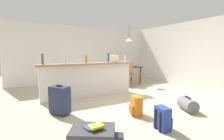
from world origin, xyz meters
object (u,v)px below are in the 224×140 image
(suitcase_flat_charcoal, at_px, (93,135))
(suitcase_upright_navy, at_px, (60,100))
(bottle_amber, at_px, (86,59))
(bottle_white, at_px, (125,58))
(pendant_lamp, at_px, (129,40))
(book_stack, at_px, (94,127))
(dining_chair_near_partition, at_px, (132,73))
(duffel_bag_grey, at_px, (188,104))
(bottle_clear, at_px, (66,60))
(bottle_blue, at_px, (109,58))
(dining_table, at_px, (126,69))
(backpack_orange, at_px, (136,106))
(grocery_bag, at_px, (114,59))
(bottle_green, at_px, (43,59))
(backpack_blue, at_px, (163,119))

(suitcase_flat_charcoal, bearing_deg, suitcase_upright_navy, 100.65)
(bottle_amber, xyz_separation_m, bottle_white, (1.30, -0.13, -0.00))
(pendant_lamp, distance_m, book_stack, 4.92)
(dining_chair_near_partition, bearing_deg, duffel_bag_grey, -96.78)
(bottle_clear, relative_size, book_stack, 0.72)
(pendant_lamp, bearing_deg, dining_chair_near_partition, -109.18)
(bottle_blue, bearing_deg, suitcase_flat_charcoal, -121.04)
(bottle_blue, relative_size, pendant_lamp, 0.39)
(book_stack, bearing_deg, suitcase_flat_charcoal, 127.86)
(bottle_white, relative_size, book_stack, 0.76)
(bottle_blue, relative_size, dining_table, 0.27)
(bottle_clear, height_order, bottle_blue, bottle_blue)
(dining_chair_near_partition, height_order, backpack_orange, dining_chair_near_partition)
(backpack_orange, bearing_deg, suitcase_flat_charcoal, -154.82)
(suitcase_flat_charcoal, relative_size, suitcase_upright_navy, 1.32)
(bottle_amber, relative_size, backpack_orange, 0.54)
(duffel_bag_grey, bearing_deg, dining_table, 82.88)
(pendant_lamp, bearing_deg, bottle_white, -127.62)
(bottle_clear, height_order, grocery_bag, grocery_bag)
(grocery_bag, bearing_deg, bottle_white, -7.04)
(pendant_lamp, bearing_deg, bottle_clear, -158.07)
(bottle_blue, distance_m, duffel_bag_grey, 2.59)
(bottle_clear, xyz_separation_m, dining_chair_near_partition, (2.69, 0.68, -0.63))
(dining_chair_near_partition, distance_m, pendant_lamp, 1.44)
(pendant_lamp, xyz_separation_m, backpack_orange, (-1.74, -3.00, -1.67))
(suitcase_upright_navy, xyz_separation_m, duffel_bag_grey, (2.72, -1.15, -0.18))
(bottle_clear, relative_size, suitcase_flat_charcoal, 0.23)
(bottle_green, height_order, dining_table, bottle_green)
(bottle_white, bearing_deg, backpack_orange, -114.33)
(dining_table, relative_size, backpack_blue, 2.62)
(bottle_amber, relative_size, grocery_bag, 0.88)
(suitcase_upright_navy, height_order, backpack_blue, suitcase_upright_navy)
(grocery_bag, distance_m, dining_chair_near_partition, 1.50)
(dining_table, relative_size, duffel_bag_grey, 1.97)
(bottle_green, distance_m, bottle_amber, 1.23)
(dining_chair_near_partition, bearing_deg, dining_table, 81.02)
(dining_table, bearing_deg, bottle_green, -159.99)
(bottle_green, bearing_deg, backpack_orange, -46.65)
(suitcase_flat_charcoal, bearing_deg, bottle_white, 49.30)
(bottle_green, height_order, bottle_clear, bottle_green)
(grocery_bag, xyz_separation_m, backpack_blue, (-0.38, -2.61, -0.95))
(bottle_green, distance_m, dining_chair_near_partition, 3.44)
(bottle_white, xyz_separation_m, backpack_orange, (-0.81, -1.79, -0.95))
(suitcase_flat_charcoal, bearing_deg, backpack_blue, -8.86)
(bottle_blue, height_order, backpack_blue, bottle_blue)
(grocery_bag, distance_m, dining_table, 1.82)
(suitcase_upright_navy, bearing_deg, dining_table, 35.58)
(bottle_amber, distance_m, suitcase_upright_navy, 1.70)
(dining_table, relative_size, backpack_orange, 2.62)
(bottle_amber, xyz_separation_m, dining_table, (2.15, 1.14, -0.51))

